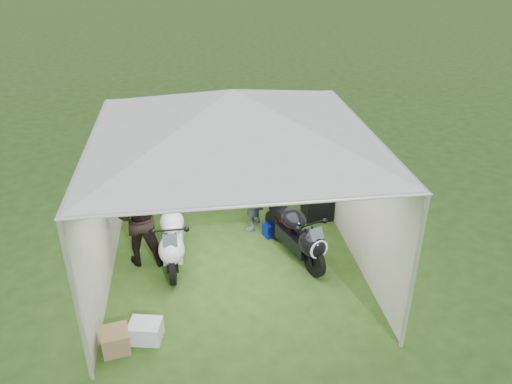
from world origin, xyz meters
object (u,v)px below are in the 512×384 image
at_px(motorcycle_black, 297,233).
at_px(equipment_box, 317,206).
at_px(canopy_tent, 233,118).
at_px(person_blue_jacket, 253,187).
at_px(person_dark_jacket, 139,217).
at_px(paddock_stand, 273,229).
at_px(crate_0, 146,331).
at_px(motorcycle_white, 173,237).
at_px(crate_1, 116,340).

height_order(motorcycle_black, equipment_box, motorcycle_black).
xyz_separation_m(canopy_tent, person_blue_jacket, (0.44, 1.23, -1.73)).
bearing_deg(person_blue_jacket, person_dark_jacket, -44.93).
distance_m(paddock_stand, crate_0, 3.16).
distance_m(person_dark_jacket, person_blue_jacket, 2.10).
xyz_separation_m(motorcycle_black, crate_0, (-2.40, -1.57, -0.35)).
bearing_deg(motorcycle_black, motorcycle_white, 155.88).
height_order(motorcycle_black, person_dark_jacket, person_dark_jacket).
bearing_deg(crate_0, person_dark_jacket, 94.06).
xyz_separation_m(person_dark_jacket, equipment_box, (3.20, 0.96, -0.59)).
bearing_deg(motorcycle_black, paddock_stand, 90.00).
distance_m(motorcycle_black, crate_1, 3.28).
bearing_deg(crate_0, person_blue_jacket, 55.78).
relative_size(person_blue_jacket, crate_0, 4.00).
distance_m(canopy_tent, motorcycle_white, 2.33).
xyz_separation_m(motorcycle_black, person_blue_jacket, (-0.59, 1.10, 0.35)).
height_order(canopy_tent, paddock_stand, canopy_tent).
height_order(motorcycle_white, motorcycle_black, motorcycle_white).
xyz_separation_m(paddock_stand, person_dark_jacket, (-2.26, -0.47, 0.72)).
distance_m(canopy_tent, person_blue_jacket, 2.17).
height_order(motorcycle_white, crate_1, motorcycle_white).
xyz_separation_m(motorcycle_white, person_blue_jacket, (1.44, 0.94, 0.35)).
bearing_deg(person_blue_jacket, canopy_tent, 2.72).
bearing_deg(paddock_stand, person_dark_jacket, -168.22).
height_order(motorcycle_black, crate_0, motorcycle_black).
bearing_deg(person_blue_jacket, motorcycle_white, -34.39).
xyz_separation_m(canopy_tent, equipment_box, (1.70, 1.38, -2.31)).
bearing_deg(motorcycle_white, crate_0, -101.14).
bearing_deg(crate_1, equipment_box, 40.60).
height_order(canopy_tent, equipment_box, canopy_tent).
relative_size(motorcycle_black, crate_0, 4.05).
bearing_deg(motorcycle_white, canopy_tent, -14.92).
height_order(person_blue_jacket, crate_0, person_blue_jacket).
distance_m(person_dark_jacket, crate_1, 2.13).
distance_m(motorcycle_white, paddock_stand, 1.90).
distance_m(motorcycle_white, motorcycle_black, 2.04).
bearing_deg(crate_0, equipment_box, 42.55).
height_order(paddock_stand, crate_1, crate_1).
bearing_deg(motorcycle_white, paddock_stand, 19.90).
relative_size(person_blue_jacket, crate_1, 4.85).
bearing_deg(person_blue_jacket, crate_0, -11.73).
height_order(canopy_tent, person_blue_jacket, canopy_tent).
distance_m(motorcycle_black, crate_0, 2.89).
bearing_deg(person_dark_jacket, canopy_tent, 171.91).
relative_size(motorcycle_white, crate_1, 5.17).
bearing_deg(equipment_box, motorcycle_white, -157.92).
bearing_deg(motorcycle_white, person_blue_jacket, 34.09).
bearing_deg(person_blue_jacket, equipment_box, 119.51).
distance_m(canopy_tent, person_dark_jacket, 2.33).
xyz_separation_m(paddock_stand, person_blue_jacket, (-0.32, 0.34, 0.71)).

